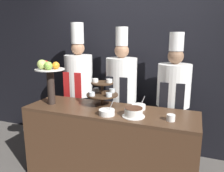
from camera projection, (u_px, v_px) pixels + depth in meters
name	position (u px, v px, depth m)	size (l,w,h in m)	color
wall_back	(133.00, 56.00, 3.22)	(10.00, 0.06, 2.80)	black
buffet_counter	(109.00, 145.00, 2.55)	(1.95, 0.59, 0.88)	brown
tiered_stand	(102.00, 92.00, 2.55)	(0.37, 0.37, 0.32)	#3D2819
fruit_pedestal	(49.00, 74.00, 2.57)	(0.35, 0.35, 0.54)	#2D231E
cake_round	(134.00, 112.00, 2.22)	(0.23, 0.23, 0.10)	white
cup_white	(171.00, 118.00, 2.11)	(0.08, 0.08, 0.06)	white
serving_bowl_near	(107.00, 112.00, 2.28)	(0.17, 0.17, 0.16)	white
serving_bowl_far	(139.00, 107.00, 2.46)	(0.15, 0.15, 0.16)	white
chef_left	(79.00, 85.00, 3.20)	(0.40, 0.40, 1.87)	#28282D
chef_center_left	(121.00, 91.00, 2.98)	(0.41, 0.41, 1.80)	#28282D
chef_center_right	(173.00, 98.00, 2.74)	(0.41, 0.41, 1.73)	#28282D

